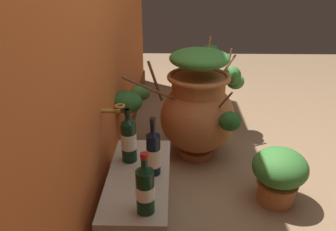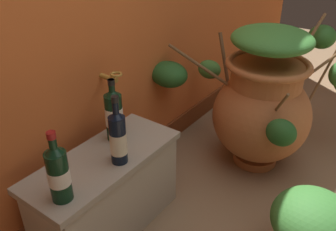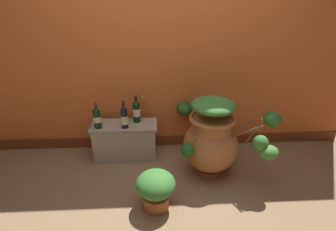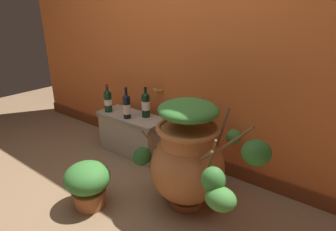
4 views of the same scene
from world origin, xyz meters
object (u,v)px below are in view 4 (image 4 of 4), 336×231
Objects in this scene: terracotta_urn at (189,157)px; potted_shrub at (88,182)px; wine_bottle_left at (127,106)px; wine_bottle_right at (108,100)px; wine_bottle_middle at (146,104)px.

terracotta_urn reaches higher than potted_shrub.
wine_bottle_left is (-0.89, 0.26, 0.13)m from terracotta_urn.
wine_bottle_left is at bearing -3.33° from wine_bottle_right.
wine_bottle_left is at bearing 113.35° from potted_shrub.
wine_bottle_middle is at bearing 152.52° from terracotta_urn.
wine_bottle_left reaches higher than wine_bottle_middle.
terracotta_urn is 1.22m from wine_bottle_right.
terracotta_urn is 0.88m from wine_bottle_middle.
terracotta_urn is 3.33× the size of wine_bottle_left.
wine_bottle_left is 0.87m from potted_shrub.
terracotta_urn reaches higher than wine_bottle_middle.
wine_bottle_right is at bearing 176.67° from wine_bottle_left.
terracotta_urn is 3.44× the size of wine_bottle_middle.
wine_bottle_left is at bearing 163.47° from terracotta_urn.
wine_bottle_middle reaches higher than wine_bottle_right.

